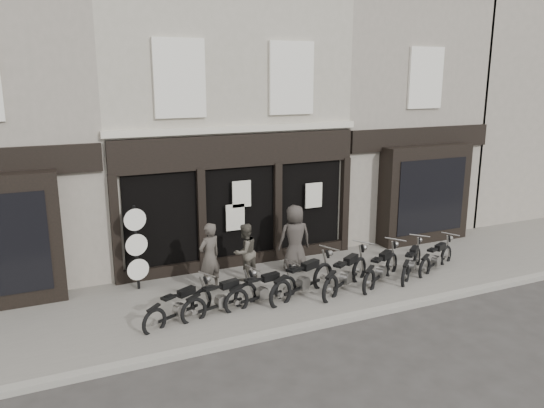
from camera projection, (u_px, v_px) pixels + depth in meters
name	position (u px, v px, depth m)	size (l,w,h in m)	color
ground_plane	(285.00, 307.00, 12.85)	(90.00, 90.00, 0.00)	#2D2B28
pavement	(269.00, 292.00, 13.63)	(30.00, 4.20, 0.12)	#66615A
kerb	(309.00, 326.00, 11.72)	(30.00, 0.25, 0.13)	gray
central_building	(206.00, 120.00, 17.16)	(7.30, 6.22, 8.34)	#ACA393
neighbour_right	(370.00, 115.00, 19.67)	(5.60, 6.73, 8.34)	gray
filler_right	(525.00, 108.00, 23.02)	(11.00, 6.00, 8.20)	gray
motorcycle_0	(180.00, 309.00, 11.88)	(1.86, 1.13, 0.96)	black
motorcycle_1	(222.00, 300.00, 12.26)	(2.06, 0.82, 1.01)	black
motorcycle_2	(263.00, 292.00, 12.74)	(2.06, 0.68, 1.00)	black
motorcycle_3	(303.00, 282.00, 13.22)	(2.24, 1.18, 1.13)	black
motorcycle_4	(346.00, 277.00, 13.60)	(2.12, 1.48, 1.13)	black
motorcycle_5	(381.00, 271.00, 14.04)	(2.00, 1.44, 1.08)	black
motorcycle_6	(412.00, 265.00, 14.57)	(1.78, 1.54, 1.02)	black
motorcycle_7	(436.00, 260.00, 15.01)	(1.90, 1.09, 0.97)	black
man_left	(210.00, 257.00, 13.37)	(0.65, 0.43, 1.78)	#403A34
man_centre	(245.00, 252.00, 14.12)	(0.75, 0.59, 1.55)	#49453B
man_right	(295.00, 238.00, 14.77)	(0.92, 0.60, 1.88)	#37322E
advert_sign_post	(137.00, 251.00, 13.40)	(0.57, 0.37, 2.33)	black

